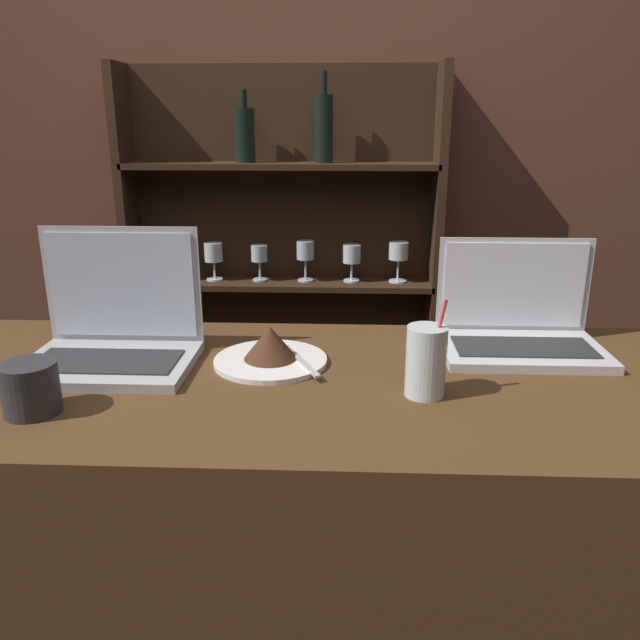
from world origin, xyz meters
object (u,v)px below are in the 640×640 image
water_glass (426,361)px  coffee_cup (30,388)px  laptop_near (114,333)px  cake_plate (271,350)px  laptop_far (519,326)px

water_glass → coffee_cup: (-0.63, -0.09, -0.02)m
laptop_near → coffee_cup: bearing=-103.0°
water_glass → cake_plate: bearing=154.4°
water_glass → laptop_far: bearing=47.9°
water_glass → coffee_cup: bearing=-171.5°
laptop_far → laptop_near: bearing=-172.5°
coffee_cup → laptop_near: bearing=77.0°
cake_plate → water_glass: size_ratio=1.28×
laptop_near → coffee_cup: laptop_near is taller
laptop_far → coffee_cup: bearing=-158.6°
laptop_far → water_glass: laptop_far is taller
cake_plate → coffee_cup: (-0.35, -0.23, 0.02)m
laptop_near → coffee_cup: (-0.05, -0.23, -0.01)m
coffee_cup → laptop_far: bearing=21.4°
laptop_near → water_glass: laptop_near is taller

